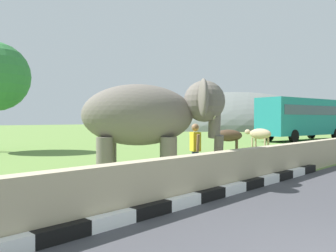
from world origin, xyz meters
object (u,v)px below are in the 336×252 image
Objects in this scene: elephant at (151,116)px; bus_teal at (304,116)px; person_handler at (195,148)px; cow_mid at (260,134)px; cow_near at (228,136)px.

bus_teal is at bearing 12.45° from elephant.
elephant reaches higher than person_handler.
cow_mid is (12.90, 3.71, -1.00)m from elephant.
person_handler reaches higher than cow_near.
person_handler is at bearing -160.39° from cow_mid.
person_handler is 0.95× the size of cow_near.
person_handler is 0.16× the size of bus_teal.
bus_teal is at bearing 5.15° from cow_near.
person_handler is at bearing -165.84° from bus_teal.
person_handler reaches higher than cow_mid.
elephant is at bearing 168.15° from person_handler.
person_handler is (1.57, -0.33, -0.94)m from elephant.
person_handler is 0.87× the size of cow_mid.
elephant is at bearing -163.96° from cow_mid.
person_handler is 22.06m from bus_teal.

